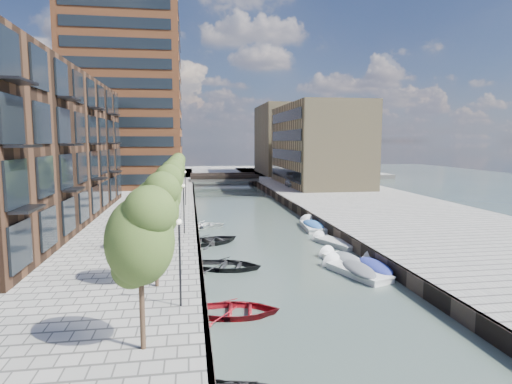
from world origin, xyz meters
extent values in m
plane|color=#38473F|center=(0.00, 40.00, 0.00)|extent=(300.00, 300.00, 0.00)
cube|color=gray|center=(16.00, 40.00, 0.50)|extent=(20.00, 140.00, 1.00)
cube|color=#332823|center=(-6.10, 40.00, 0.50)|extent=(0.25, 140.00, 1.00)
cube|color=#332823|center=(6.10, 40.00, 0.50)|extent=(0.25, 140.00, 1.00)
cube|color=gray|center=(0.00, 100.00, 0.50)|extent=(80.00, 40.00, 1.00)
cube|color=#311D13|center=(-20.00, 30.00, 8.00)|extent=(8.00, 38.00, 14.00)
cube|color=brown|center=(-17.00, 65.00, 16.00)|extent=(18.00, 18.00, 30.00)
cube|color=#907E58|center=(16.00, 62.00, 8.00)|extent=(12.00, 25.00, 14.00)
cube|color=#907E58|center=(16.00, 88.00, 9.00)|extent=(12.00, 20.00, 16.00)
cube|color=gray|center=(0.00, 72.00, 1.30)|extent=(13.00, 6.00, 0.60)
cube|color=#332823|center=(0.00, 69.20, 1.90)|extent=(13.00, 0.40, 0.80)
cube|color=#332823|center=(0.00, 74.80, 1.90)|extent=(13.00, 0.40, 0.80)
cylinder|color=#382619|center=(-8.50, 4.00, 2.60)|extent=(0.20, 0.20, 3.20)
ellipsoid|color=#344D1D|center=(-8.50, 4.00, 5.33)|extent=(2.50, 2.50, 3.25)
cylinder|color=#382619|center=(-8.50, 11.00, 2.60)|extent=(0.20, 0.20, 3.20)
ellipsoid|color=#344D1D|center=(-8.50, 11.00, 5.33)|extent=(2.50, 2.50, 3.25)
cylinder|color=#382619|center=(-8.50, 18.00, 2.60)|extent=(0.20, 0.20, 3.20)
ellipsoid|color=#344D1D|center=(-8.50, 18.00, 5.33)|extent=(2.50, 2.50, 3.25)
cylinder|color=#382619|center=(-8.50, 25.00, 2.60)|extent=(0.20, 0.20, 3.20)
ellipsoid|color=#344D1D|center=(-8.50, 25.00, 5.33)|extent=(2.50, 2.50, 3.25)
cylinder|color=#382619|center=(-8.50, 32.00, 2.60)|extent=(0.20, 0.20, 3.20)
ellipsoid|color=#344D1D|center=(-8.50, 32.00, 5.33)|extent=(2.50, 2.50, 3.25)
cylinder|color=#382619|center=(-8.50, 39.00, 2.60)|extent=(0.20, 0.20, 3.20)
ellipsoid|color=#344D1D|center=(-8.50, 39.00, 5.33)|extent=(2.50, 2.50, 3.25)
cylinder|color=#382619|center=(-8.50, 46.00, 2.60)|extent=(0.20, 0.20, 3.20)
ellipsoid|color=#344D1D|center=(-8.50, 46.00, 5.33)|extent=(2.50, 2.50, 3.25)
cylinder|color=black|center=(-7.20, 8.00, 3.00)|extent=(0.10, 0.10, 4.00)
sphere|color=#FFF2CC|center=(-7.20, 8.00, 5.00)|extent=(0.24, 0.24, 0.24)
cylinder|color=black|center=(-7.20, 24.00, 3.00)|extent=(0.10, 0.10, 4.00)
sphere|color=#FFF2CC|center=(-7.20, 24.00, 5.00)|extent=(0.24, 0.24, 0.24)
cylinder|color=black|center=(-7.20, 40.00, 3.00)|extent=(0.10, 0.10, 4.00)
sphere|color=#FFF2CC|center=(-7.20, 40.00, 5.00)|extent=(0.24, 0.24, 0.24)
imported|color=black|center=(-4.27, 16.68, 0.00)|extent=(5.55, 4.70, 0.98)
imported|color=maroon|center=(-4.53, 8.87, 0.00)|extent=(4.87, 3.77, 0.93)
imported|color=white|center=(-5.28, 31.31, 0.00)|extent=(4.31, 3.22, 0.85)
imported|color=black|center=(-4.87, 24.15, 0.00)|extent=(5.82, 5.14, 1.00)
cube|color=beige|center=(5.38, 14.42, 0.05)|extent=(3.28, 4.76, 0.63)
cube|color=beige|center=(5.38, 14.42, 0.39)|extent=(3.39, 4.88, 0.10)
cone|color=beige|center=(6.26, 16.47, 0.10)|extent=(1.86, 1.45, 1.65)
ellipsoid|color=navy|center=(5.38, 14.42, 0.44)|extent=(3.04, 4.36, 0.54)
cube|color=silver|center=(4.03, 13.94, 0.05)|extent=(3.16, 4.82, 0.64)
cube|color=silver|center=(4.03, 13.94, 0.39)|extent=(3.26, 4.94, 0.10)
cone|color=silver|center=(3.23, 16.05, 0.10)|extent=(1.87, 1.42, 1.67)
ellipsoid|color=#4F5156|center=(4.03, 13.94, 0.44)|extent=(2.93, 4.41, 0.55)
cube|color=silver|center=(5.40, 21.86, 0.04)|extent=(2.92, 4.35, 0.58)
cube|color=silver|center=(5.40, 21.86, 0.36)|extent=(3.02, 4.46, 0.09)
cone|color=silver|center=(4.64, 23.76, 0.09)|extent=(1.70, 1.30, 1.51)
cube|color=silver|center=(5.33, 28.64, 0.05)|extent=(2.19, 4.99, 0.69)
cube|color=silver|center=(5.33, 28.64, 0.42)|extent=(2.28, 5.11, 0.11)
cone|color=silver|center=(5.53, 31.06, 0.11)|extent=(1.87, 1.10, 1.80)
ellipsoid|color=#22549F|center=(5.33, 28.64, 0.48)|extent=(2.05, 4.56, 0.59)
cube|color=white|center=(4.31, 16.57, 0.04)|extent=(2.76, 4.33, 0.57)
cube|color=white|center=(4.31, 16.57, 0.35)|extent=(2.85, 4.43, 0.09)
cone|color=white|center=(3.64, 18.49, 0.09)|extent=(1.68, 1.25, 1.50)
ellipsoid|color=slate|center=(4.31, 16.57, 0.40)|extent=(2.56, 3.97, 0.49)
imported|color=#9FA1A3|center=(10.40, 58.94, 1.72)|extent=(1.79, 4.25, 1.43)
camera|label=1|loc=(-6.69, -11.56, 8.67)|focal=30.00mm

